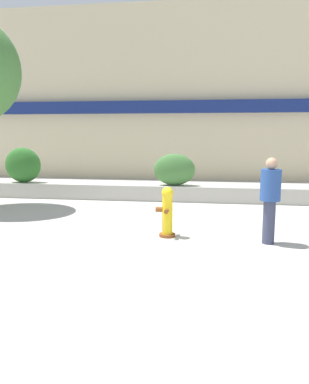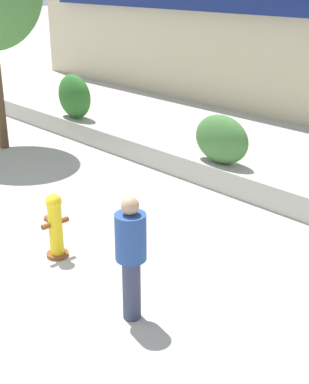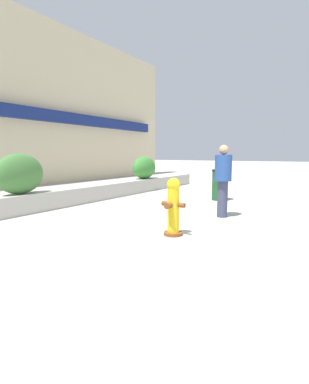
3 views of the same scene
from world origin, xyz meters
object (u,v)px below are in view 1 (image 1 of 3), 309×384
at_px(hedge_bush_1, 174,170).
at_px(pedestrian, 270,195).
at_px(fire_hydrant, 167,211).
at_px(hedge_bush_0, 23,165).

distance_m(hedge_bush_1, pedestrian, 5.08).
height_order(fire_hydrant, pedestrian, pedestrian).
height_order(hedge_bush_1, fire_hydrant, hedge_bush_1).
distance_m(hedge_bush_0, hedge_bush_1, 5.23).
xyz_separation_m(hedge_bush_0, fire_hydrant, (5.47, -4.31, -0.55)).
relative_size(hedge_bush_0, fire_hydrant, 1.19).
height_order(hedge_bush_0, pedestrian, pedestrian).
height_order(hedge_bush_1, pedestrian, pedestrian).
bearing_deg(hedge_bush_0, pedestrian, -30.95).
bearing_deg(fire_hydrant, hedge_bush_1, 93.17).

